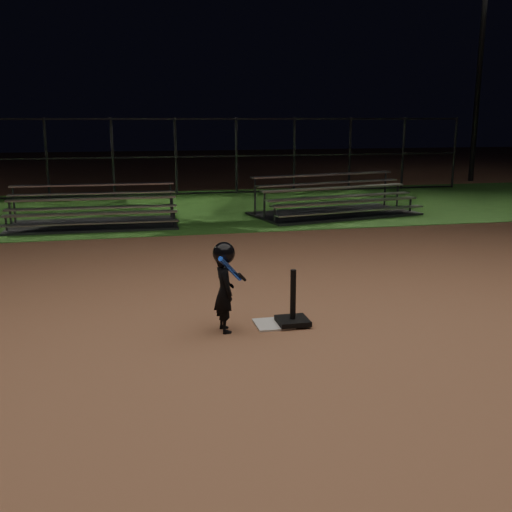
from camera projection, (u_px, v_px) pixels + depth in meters
The scene contains 9 objects.
ground at pixel (274, 325), 7.42m from camera, with size 80.00×80.00×0.00m, color #976344.
grass_strip at pixel (187, 208), 16.93m from camera, with size 60.00×8.00×0.01m, color #28591D.
home_plate at pixel (274, 324), 7.42m from camera, with size 0.45×0.45×0.02m, color beige.
batting_tee at pixel (293, 314), 7.39m from camera, with size 0.38×0.38×0.68m.
child_batter at pixel (224, 284), 7.08m from camera, with size 0.42×0.58×1.09m.
bleacher_left at pixel (94, 218), 14.06m from camera, with size 3.87×1.95×0.94m.
bleacher_right at pixel (335, 207), 15.68m from camera, with size 4.52×2.84×1.03m.
backstop_fence at pixel (176, 157), 19.50m from camera, with size 20.08×0.08×2.50m.
light_pole_right at pixel (482, 52), 23.05m from camera, with size 0.90×0.53×8.30m.
Camera 1 is at (-1.74, -6.82, 2.51)m, focal length 42.14 mm.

